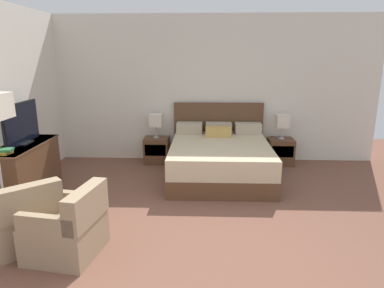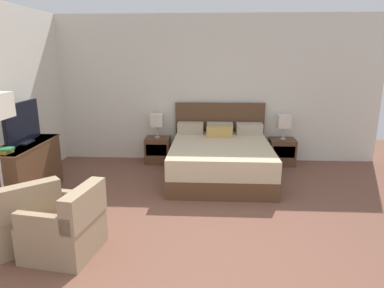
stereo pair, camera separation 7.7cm
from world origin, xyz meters
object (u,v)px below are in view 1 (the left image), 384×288
at_px(bed, 220,158).
at_px(dresser, 26,170).
at_px(nightstand_left, 157,150).
at_px(table_lamp_right, 283,121).
at_px(table_lamp_left, 156,121).
at_px(armchair_companion, 69,229).
at_px(book_blue_cover, 3,150).
at_px(nightstand_right, 280,151).
at_px(tv, 21,124).
at_px(armchair_by_window, 25,220).
at_px(book_red_cover, 3,153).

distance_m(bed, dresser, 3.07).
bearing_deg(nightstand_left, table_lamp_right, 0.03).
bearing_deg(table_lamp_right, bed, -148.30).
relative_size(table_lamp_left, table_lamp_right, 1.00).
distance_m(bed, armchair_companion, 3.01).
xyz_separation_m(book_blue_cover, armchair_companion, (1.19, -0.97, -0.58)).
height_order(nightstand_right, tv, tv).
bearing_deg(armchair_by_window, dresser, 116.69).
xyz_separation_m(table_lamp_left, book_blue_cover, (-1.67, -2.27, 0.03)).
bearing_deg(dresser, table_lamp_left, 46.71).
xyz_separation_m(table_lamp_left, dresser, (-1.68, -1.78, -0.42)).
bearing_deg(tv, armchair_by_window, -64.08).
xyz_separation_m(dresser, armchair_companion, (1.20, -1.46, -0.13)).
bearing_deg(nightstand_left, armchair_companion, -98.42).
bearing_deg(nightstand_right, table_lamp_left, 179.97).
height_order(dresser, tv, tv).
bearing_deg(tv, book_red_cover, -89.90).
bearing_deg(book_blue_cover, nightstand_left, 53.70).
relative_size(book_red_cover, armchair_companion, 0.24).
distance_m(book_red_cover, book_blue_cover, 0.04).
height_order(nightstand_left, tv, tv).
height_order(bed, armchair_by_window, bed).
relative_size(table_lamp_right, tv, 0.52).
distance_m(table_lamp_right, armchair_by_window, 4.65).
bearing_deg(book_red_cover, armchair_by_window, -50.86).
xyz_separation_m(bed, table_lamp_left, (-1.21, 0.75, 0.51)).
relative_size(tv, book_blue_cover, 4.05).
height_order(tv, book_red_cover, tv).
xyz_separation_m(tv, armchair_by_window, (0.63, -1.31, -0.82)).
bearing_deg(armchair_by_window, table_lamp_right, 41.43).
bearing_deg(table_lamp_left, tv, -133.87).
relative_size(table_lamp_right, dresser, 0.35).
relative_size(bed, book_blue_cover, 9.21).
relative_size(bed, table_lamp_right, 4.41).
bearing_deg(book_red_cover, table_lamp_left, 53.58).
xyz_separation_m(dresser, book_red_cover, (0.00, -0.49, 0.41)).
bearing_deg(armchair_by_window, book_blue_cover, 128.76).
bearing_deg(armchair_by_window, book_red_cover, 129.14).
xyz_separation_m(nightstand_left, book_blue_cover, (-1.67, -2.27, 0.62)).
bearing_deg(dresser, table_lamp_right, 23.54).
bearing_deg(nightstand_left, dresser, -133.32).
bearing_deg(bed, dresser, -160.21).
height_order(dresser, armchair_by_window, dresser).
relative_size(nightstand_right, book_red_cover, 2.64).
xyz_separation_m(table_lamp_left, tv, (-1.68, -1.75, 0.27)).
relative_size(bed, book_red_cover, 10.83).
bearing_deg(dresser, armchair_companion, -50.51).
relative_size(dresser, book_red_cover, 6.96).
bearing_deg(armchair_by_window, nightstand_left, 71.11).
bearing_deg(nightstand_left, bed, -31.65).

